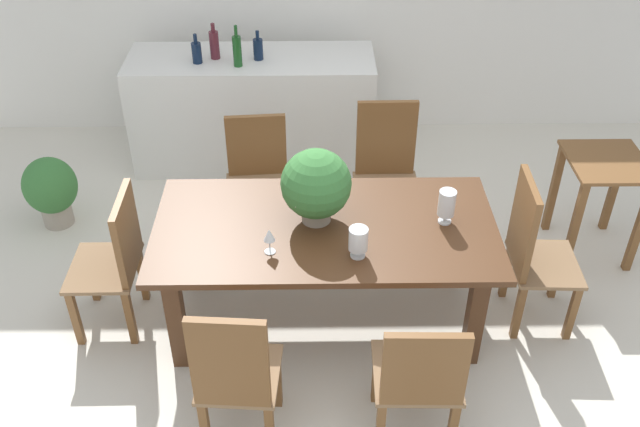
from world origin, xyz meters
The scene contains 19 objects.
ground_plane centered at (0.00, 0.00, 0.00)m, with size 7.04×7.04×0.00m, color silver.
dining_table centered at (0.00, -0.01, 0.63)m, with size 2.02×1.02×0.74m.
chair_head_end centered at (-1.26, -0.01, 0.53)m, with size 0.41×0.47×0.94m.
chair_far_right centered at (0.45, 0.94, 0.56)m, with size 0.46×0.41×1.02m.
chair_far_left centered at (-0.46, 0.93, 0.51)m, with size 0.49×0.44×0.92m.
chair_near_left centered at (-0.46, -0.96, 0.54)m, with size 0.44×0.45×1.01m.
chair_foot_end centered at (1.25, -0.01, 0.56)m, with size 0.42×0.47×1.02m.
chair_near_right centered at (0.45, -0.96, 0.51)m, with size 0.45×0.44×0.91m.
flower_centerpiece centered at (-0.05, 0.05, 0.99)m, with size 0.41×0.41×0.46m.
crystal_vase_left centered at (0.17, -0.29, 0.85)m, with size 0.11×0.11×0.19m.
crystal_vase_center_near centered at (0.70, 0.02, 0.87)m, with size 0.10×0.10×0.22m.
wine_glass centered at (-0.31, -0.25, 0.86)m, with size 0.06×0.06×0.16m.
kitchen_counter centered at (-0.56, 1.96, 0.47)m, with size 1.98×0.67×0.94m, color silver.
wine_bottle_amber centered at (-0.64, 1.81, 1.06)m, with size 0.07×0.07×0.33m.
wine_bottle_green centered at (-0.97, 1.87, 1.03)m, with size 0.08×0.08×0.23m.
wine_bottle_clear centered at (-0.49, 1.93, 1.03)m, with size 0.08×0.08×0.23m.
wine_bottle_dark centered at (-0.84, 1.96, 1.05)m, with size 0.08×0.08×0.29m.
side_table centered at (1.91, 0.68, 0.55)m, with size 0.52×0.56×0.75m.
potted_plant_floor centered at (-2.01, 1.04, 0.31)m, with size 0.39×0.39×0.56m.
Camera 1 is at (-0.07, -3.28, 3.21)m, focal length 39.30 mm.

